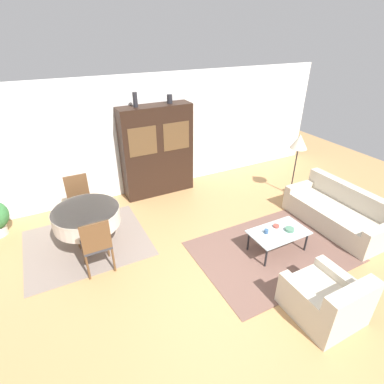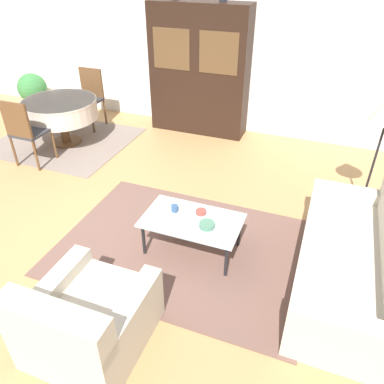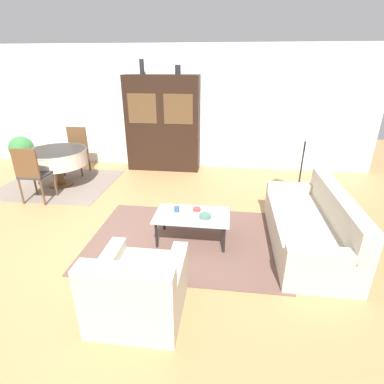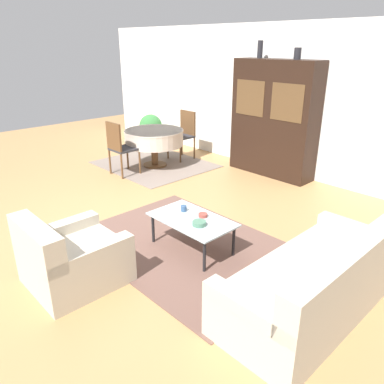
{
  "view_description": "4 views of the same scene",
  "coord_description": "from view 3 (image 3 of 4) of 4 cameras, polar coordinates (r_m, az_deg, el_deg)",
  "views": [
    {
      "loc": [
        -1.95,
        -2.77,
        3.54
      ],
      "look_at": [
        0.2,
        1.4,
        0.95
      ],
      "focal_mm": 28.0,
      "sensor_mm": 36.0,
      "label": 1
    },
    {
      "loc": [
        2.44,
        -2.57,
        2.76
      ],
      "look_at": [
        1.34,
        0.3,
        0.75
      ],
      "focal_mm": 35.0,
      "sensor_mm": 36.0,
      "label": 2
    },
    {
      "loc": [
        1.79,
        -3.3,
        2.33
      ],
      "look_at": [
        1.34,
        0.3,
        0.75
      ],
      "focal_mm": 28.0,
      "sensor_mm": 36.0,
      "label": 3
    },
    {
      "loc": [
        4.24,
        -2.45,
        2.35
      ],
      "look_at": [
        1.34,
        0.3,
        0.75
      ],
      "focal_mm": 35.0,
      "sensor_mm": 36.0,
      "label": 4
    }
  ],
  "objects": [
    {
      "name": "ground_plane",
      "position": [
        4.42,
        -18.28,
        -9.64
      ],
      "size": [
        14.0,
        14.0,
        0.0
      ],
      "primitive_type": "plane",
      "color": "tan"
    },
    {
      "name": "wall_back",
      "position": [
        7.22,
        -7.56,
        15.56
      ],
      "size": [
        10.0,
        0.06,
        2.7
      ],
      "color": "white",
      "rests_on": "ground_plane"
    },
    {
      "name": "area_rug",
      "position": [
        4.31,
        -1.17,
        -9.08
      ],
      "size": [
        2.69,
        1.93,
        0.01
      ],
      "color": "brown",
      "rests_on": "ground_plane"
    },
    {
      "name": "dining_rug",
      "position": [
        6.8,
        -23.94,
        1.45
      ],
      "size": [
        2.16,
        1.86,
        0.01
      ],
      "color": "gray",
      "rests_on": "ground_plane"
    },
    {
      "name": "couch",
      "position": [
        4.35,
        21.69,
        -6.29
      ],
      "size": [
        0.88,
        2.01,
        0.8
      ],
      "rotation": [
        0.0,
        0.0,
        1.57
      ],
      "color": "beige",
      "rests_on": "ground_plane"
    },
    {
      "name": "armchair",
      "position": [
        3.12,
        -10.22,
        -17.79
      ],
      "size": [
        0.86,
        0.91,
        0.77
      ],
      "color": "beige",
      "rests_on": "ground_plane"
    },
    {
      "name": "coffee_table",
      "position": [
        4.12,
        0.0,
        -4.82
      ],
      "size": [
        1.02,
        0.6,
        0.4
      ],
      "color": "black",
      "rests_on": "area_rug"
    },
    {
      "name": "display_cabinet",
      "position": [
        6.93,
        -5.54,
        12.76
      ],
      "size": [
        1.64,
        0.47,
        2.09
      ],
      "color": "black",
      "rests_on": "ground_plane"
    },
    {
      "name": "dining_table",
      "position": [
        6.54,
        -24.39,
        5.99
      ],
      "size": [
        1.17,
        1.17,
        0.73
      ],
      "color": "brown",
      "rests_on": "dining_rug"
    },
    {
      "name": "dining_chair_near",
      "position": [
        5.9,
        -28.21,
        3.43
      ],
      "size": [
        0.44,
        0.44,
        1.0
      ],
      "color": "brown",
      "rests_on": "dining_rug"
    },
    {
      "name": "dining_chair_far",
      "position": [
        7.21,
        -21.21,
        7.91
      ],
      "size": [
        0.44,
        0.44,
        1.0
      ],
      "rotation": [
        0.0,
        0.0,
        3.14
      ],
      "color": "brown",
      "rests_on": "dining_rug"
    },
    {
      "name": "floor_lamp",
      "position": [
        5.31,
        21.0,
        10.48
      ],
      "size": [
        0.38,
        0.38,
        1.49
      ],
      "color": "black",
      "rests_on": "ground_plane"
    },
    {
      "name": "cup",
      "position": [
        4.18,
        -2.94,
        -3.27
      ],
      "size": [
        0.07,
        0.07,
        0.07
      ],
      "color": "#33517A",
      "rests_on": "coffee_table"
    },
    {
      "name": "bowl",
      "position": [
        4.02,
        2.5,
        -4.59
      ],
      "size": [
        0.16,
        0.16,
        0.05
      ],
      "color": "#4C7A60",
      "rests_on": "coffee_table"
    },
    {
      "name": "bowl_small",
      "position": [
        4.2,
        0.92,
        -3.31
      ],
      "size": [
        0.11,
        0.11,
        0.04
      ],
      "color": "#9E4238",
      "rests_on": "coffee_table"
    },
    {
      "name": "vase_tall",
      "position": [
        6.91,
        -9.54,
        22.48
      ],
      "size": [
        0.1,
        0.1,
        0.3
      ],
      "color": "#232328",
      "rests_on": "display_cabinet"
    },
    {
      "name": "vase_short",
      "position": [
        6.75,
        -2.72,
        22.25
      ],
      "size": [
        0.12,
        0.12,
        0.19
      ],
      "color": "#232328",
      "rests_on": "display_cabinet"
    },
    {
      "name": "potted_plant",
      "position": [
        8.33,
        -29.67,
        7.03
      ],
      "size": [
        0.56,
        0.56,
        0.71
      ],
      "color": "beige",
      "rests_on": "ground_plane"
    }
  ]
}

